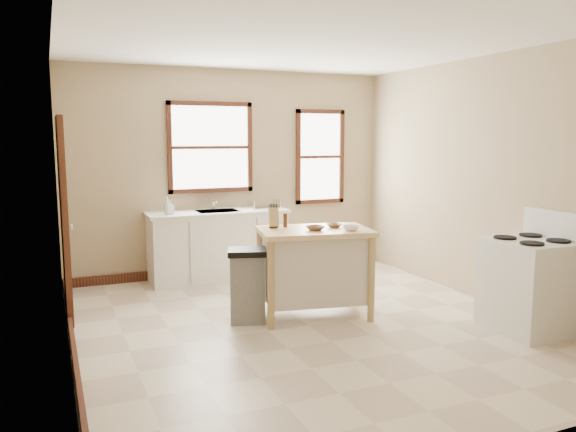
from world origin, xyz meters
The scene contains 23 objects.
floor centered at (0.00, 0.00, 0.00)m, with size 5.00×5.00×0.00m, color beige.
ceiling centered at (0.00, 0.00, 2.80)m, with size 5.00×5.00×0.00m, color white.
wall_back centered at (0.00, 2.50, 1.40)m, with size 4.50×0.04×2.80m, color tan.
wall_left centered at (-2.25, 0.00, 1.40)m, with size 0.04×5.00×2.80m, color tan.
wall_right centered at (2.25, 0.00, 1.40)m, with size 0.04×5.00×2.80m, color tan.
window_main centered at (-0.30, 2.48, 1.75)m, with size 1.17×0.06×1.22m, color black, non-canonical shape.
window_side centered at (1.35, 2.48, 1.60)m, with size 0.77×0.06×1.37m, color black, non-canonical shape.
door_left centered at (-2.21, 1.30, 1.05)m, with size 0.06×0.90×2.10m, color black.
baseboard_back centered at (0.00, 2.47, 0.06)m, with size 4.50×0.04×0.12m, color black.
baseboard_left centered at (-2.22, 0.00, 0.06)m, with size 0.04×5.00×0.12m, color black.
sink_counter centered at (-0.30, 2.20, 0.46)m, with size 1.86×0.62×0.92m, color silver, non-canonical shape.
faucet centered at (-0.30, 2.38, 1.03)m, with size 0.03×0.03×0.22m, color silver.
soap_bottle_a centered at (-0.97, 2.13, 1.03)m, with size 0.08×0.08×0.22m, color #B2B2B2.
soap_bottle_b centered at (-0.94, 2.12, 1.01)m, with size 0.08×0.08×0.18m, color #B2B2B2.
dish_rack centered at (0.36, 2.20, 0.97)m, with size 0.40×0.30×0.10m, color silver, non-canonical shape.
kitchen_island centered at (0.19, 0.27, 0.47)m, with size 1.15×0.73×0.94m, color #ECD38B, non-canonical shape.
knife_block centered at (-0.18, 0.50, 1.04)m, with size 0.10×0.10×0.20m, color tan, non-canonical shape.
pepper_grinder centered at (-0.05, 0.48, 1.01)m, with size 0.04×0.04×0.15m, color #462712.
bowl_a centered at (0.15, 0.18, 0.96)m, with size 0.18×0.18×0.05m, color brown.
bowl_b centered at (0.42, 0.27, 0.96)m, with size 0.15×0.15×0.04m, color brown.
bowl_c centered at (0.49, 0.02, 0.96)m, with size 0.17×0.17×0.05m, color white.
trash_bin centered at (-0.52, 0.37, 0.38)m, with size 0.39×0.33×0.76m, color gray, non-canonical shape.
gas_stove centered at (1.91, -0.98, 0.59)m, with size 0.73×0.74×1.17m, color silver, non-canonical shape.
Camera 1 is at (-2.35, -4.94, 1.89)m, focal length 35.00 mm.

